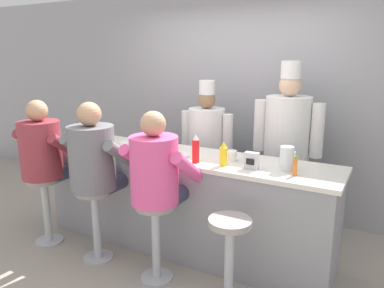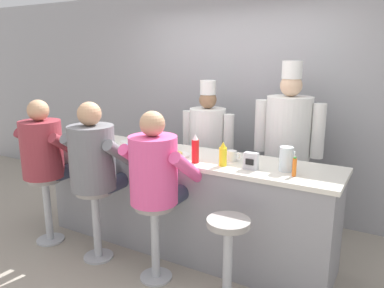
{
  "view_description": "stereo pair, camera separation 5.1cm",
  "coord_description": "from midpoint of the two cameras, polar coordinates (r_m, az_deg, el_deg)",
  "views": [
    {
      "loc": [
        1.78,
        -2.68,
        1.93
      ],
      "look_at": [
        0.13,
        0.3,
        1.11
      ],
      "focal_mm": 35.0,
      "sensor_mm": 36.0,
      "label": 1
    },
    {
      "loc": [
        1.83,
        -2.66,
        1.93
      ],
      "look_at": [
        0.13,
        0.3,
        1.11
      ],
      "focal_mm": 35.0,
      "sensor_mm": 36.0,
      "label": 2
    }
  ],
  "objects": [
    {
      "name": "cereal_bowl",
      "position": [
        3.98,
        -10.25,
        0.04
      ],
      "size": [
        0.16,
        0.16,
        0.05
      ],
      "color": "white",
      "rests_on": "diner_counter"
    },
    {
      "name": "breakfast_plate",
      "position": [
        3.55,
        -2.7,
        -1.62
      ],
      "size": [
        0.25,
        0.25,
        0.05
      ],
      "color": "white",
      "rests_on": "diner_counter"
    },
    {
      "name": "cook_in_whites_far",
      "position": [
        4.04,
        13.88,
        0.22
      ],
      "size": [
        0.73,
        0.47,
        1.87
      ],
      "color": "#232328",
      "rests_on": "ground_plane"
    },
    {
      "name": "diner_counter",
      "position": [
        3.79,
        -1.89,
        -8.72
      ],
      "size": [
        3.0,
        0.66,
        0.99
      ],
      "color": "gray",
      "rests_on": "ground_plane"
    },
    {
      "name": "coffee_mug_blue",
      "position": [
        3.72,
        -10.2,
        -0.72
      ],
      "size": [
        0.14,
        0.09,
        0.08
      ],
      "color": "#4C7AB2",
      "rests_on": "diner_counter"
    },
    {
      "name": "empty_stool_round",
      "position": [
        3.0,
        5.21,
        -15.5
      ],
      "size": [
        0.33,
        0.33,
        0.72
      ],
      "color": "#B2B5BA",
      "rests_on": "ground_plane"
    },
    {
      "name": "diner_seated_pink",
      "position": [
        3.14,
        -5.86,
        -4.67
      ],
      "size": [
        0.61,
        0.6,
        1.49
      ],
      "color": "#B2B5BA",
      "rests_on": "ground_plane"
    },
    {
      "name": "mustard_bottle_yellow",
      "position": [
        3.23,
        4.36,
        -1.6
      ],
      "size": [
        0.07,
        0.07,
        0.22
      ],
      "color": "yellow",
      "rests_on": "diner_counter"
    },
    {
      "name": "diner_seated_grey",
      "position": [
        3.56,
        -14.95,
        -2.64
      ],
      "size": [
        0.63,
        0.63,
        1.52
      ],
      "color": "#B2B5BA",
      "rests_on": "ground_plane"
    },
    {
      "name": "ground_plane",
      "position": [
        3.76,
        -4.54,
        -17.4
      ],
      "size": [
        20.0,
        20.0,
        0.0
      ],
      "primitive_type": "plane",
      "color": "#9E9384"
    },
    {
      "name": "coffee_mug_white",
      "position": [
        3.39,
        5.78,
        -1.79
      ],
      "size": [
        0.13,
        0.09,
        0.1
      ],
      "color": "white",
      "rests_on": "diner_counter"
    },
    {
      "name": "diner_seated_maroon",
      "position": [
        4.06,
        -21.97,
        -1.36
      ],
      "size": [
        0.62,
        0.61,
        1.5
      ],
      "color": "#B2B5BA",
      "rests_on": "ground_plane"
    },
    {
      "name": "cook_in_whites_near",
      "position": [
        4.32,
        1.87,
        -0.19
      ],
      "size": [
        0.64,
        0.41,
        1.65
      ],
      "color": "#232328",
      "rests_on": "ground_plane"
    },
    {
      "name": "napkin_dispenser_chrome",
      "position": [
        3.17,
        8.61,
        -2.54
      ],
      "size": [
        0.12,
        0.07,
        0.14
      ],
      "color": "silver",
      "rests_on": "diner_counter"
    },
    {
      "name": "water_pitcher_clear",
      "position": [
        3.18,
        13.77,
        -2.17
      ],
      "size": [
        0.13,
        0.11,
        0.2
      ],
      "color": "silver",
      "rests_on": "diner_counter"
    },
    {
      "name": "hot_sauce_bottle_orange",
      "position": [
        3.07,
        14.97,
        -3.34
      ],
      "size": [
        0.03,
        0.03,
        0.16
      ],
      "color": "orange",
      "rests_on": "diner_counter"
    },
    {
      "name": "ketchup_bottle_red",
      "position": [
        3.3,
        0.12,
        -0.82
      ],
      "size": [
        0.07,
        0.07,
        0.26
      ],
      "color": "red",
      "rests_on": "diner_counter"
    },
    {
      "name": "wall_back",
      "position": [
        4.69,
        6.18,
        6.39
      ],
      "size": [
        10.0,
        0.06,
        2.7
      ],
      "color": "#99999E",
      "rests_on": "ground_plane"
    }
  ]
}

